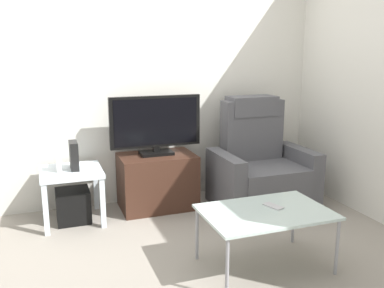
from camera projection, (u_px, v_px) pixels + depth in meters
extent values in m
plane|color=gray|center=(180.00, 242.00, 3.43)|extent=(6.40, 6.40, 0.00)
cube|color=silver|center=(144.00, 75.00, 4.18)|extent=(6.40, 0.06, 2.60)
cube|color=silver|center=(375.00, 78.00, 3.77)|extent=(0.06, 4.48, 2.60)
cube|color=#3D2319|center=(157.00, 181.00, 4.14)|extent=(0.74, 0.49, 0.54)
cube|color=black|center=(164.00, 177.00, 3.90)|extent=(0.68, 0.02, 0.02)
cube|color=black|center=(162.00, 172.00, 3.94)|extent=(0.34, 0.11, 0.04)
cube|color=black|center=(156.00, 153.00, 4.10)|extent=(0.32, 0.20, 0.03)
cube|color=black|center=(156.00, 149.00, 4.09)|extent=(0.06, 0.04, 0.05)
cube|color=black|center=(156.00, 121.00, 4.03)|extent=(0.90, 0.05, 0.50)
cube|color=black|center=(156.00, 122.00, 4.01)|extent=(0.82, 0.01, 0.45)
cube|color=#515156|center=(263.00, 185.00, 4.23)|extent=(0.70, 0.72, 0.42)
cube|color=#515156|center=(252.00, 130.00, 4.36)|extent=(0.64, 0.20, 0.62)
cube|color=#515156|center=(252.00, 106.00, 4.32)|extent=(0.50, 0.26, 0.20)
cube|color=#515156|center=(225.00, 182.00, 4.07)|extent=(0.14, 0.68, 0.56)
cube|color=#515156|center=(298.00, 174.00, 4.35)|extent=(0.14, 0.68, 0.56)
cube|color=silver|center=(71.00, 172.00, 3.75)|extent=(0.54, 0.54, 0.04)
cube|color=silver|center=(46.00, 210.00, 3.51)|extent=(0.04, 0.04, 0.46)
cube|color=silver|center=(103.00, 203.00, 3.67)|extent=(0.04, 0.04, 0.46)
cube|color=silver|center=(45.00, 192.00, 3.95)|extent=(0.04, 0.04, 0.46)
cube|color=silver|center=(96.00, 187.00, 4.11)|extent=(0.04, 0.04, 0.46)
cube|color=black|center=(73.00, 206.00, 3.83)|extent=(0.30, 0.30, 0.30)
cube|color=white|center=(59.00, 162.00, 3.68)|extent=(0.04, 0.10, 0.17)
cube|color=black|center=(74.00, 155.00, 3.74)|extent=(0.07, 0.20, 0.25)
cube|color=#B2C6C1|center=(266.00, 212.00, 2.96)|extent=(0.90, 0.60, 0.02)
cylinder|color=gray|center=(227.00, 268.00, 2.62)|extent=(0.02, 0.02, 0.41)
cylinder|color=gray|center=(337.00, 247.00, 2.90)|extent=(0.02, 0.02, 0.41)
cylinder|color=gray|center=(197.00, 234.00, 3.11)|extent=(0.02, 0.02, 0.41)
cylinder|color=gray|center=(293.00, 218.00, 3.39)|extent=(0.02, 0.02, 0.41)
cube|color=#B7B7BC|center=(273.00, 206.00, 3.03)|extent=(0.11, 0.16, 0.01)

